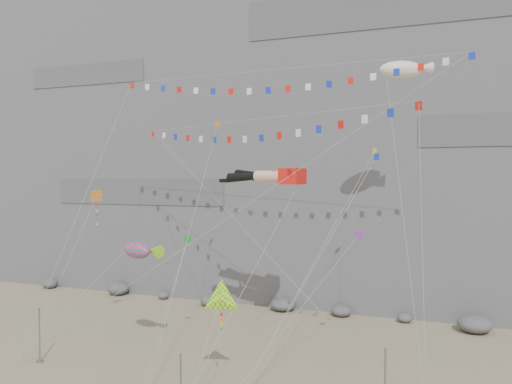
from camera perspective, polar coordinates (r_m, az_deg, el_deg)
ground at (r=37.47m, az=-4.97°, el=-19.76°), size 120.00×120.00×0.00m
cliff at (r=66.23m, az=7.00°, el=11.54°), size 80.00×28.00×50.00m
talus_boulders at (r=52.44m, az=3.11°, el=-12.75°), size 60.00×3.00×1.20m
anchor_pole_left at (r=41.52m, az=-23.51°, el=-14.76°), size 0.12×0.12×4.08m
legs_kite at (r=40.86m, az=1.61°, el=1.79°), size 7.36×17.75×21.13m
flag_banner_upper at (r=42.36m, az=2.48°, el=13.79°), size 31.36×12.35×30.23m
flag_banner_lower at (r=39.44m, az=-0.33°, el=8.22°), size 25.92×14.13×23.96m
harlequin_kite at (r=44.46m, az=-17.78°, el=-0.46°), size 2.64×7.44×13.74m
fish_windsock at (r=39.61m, az=-13.44°, el=-6.50°), size 9.00×7.30×12.16m
delta_kite at (r=32.65m, az=-3.99°, el=-12.17°), size 2.61×5.03×7.89m
blimp_windsock at (r=42.28m, az=16.28°, el=13.22°), size 4.64×12.45×24.86m
small_kite_a at (r=42.64m, az=-4.56°, el=7.08°), size 1.82×14.19×22.75m
small_kite_b at (r=37.36m, az=11.51°, el=-5.06°), size 7.03×12.59×16.48m
small_kite_c at (r=39.65m, az=-7.90°, el=-5.53°), size 3.17×11.90×14.52m
small_kite_d at (r=40.95m, az=13.11°, el=4.01°), size 6.81×15.93×22.82m
small_kite_e at (r=35.01m, az=13.31°, el=3.38°), size 7.84×8.99×18.68m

